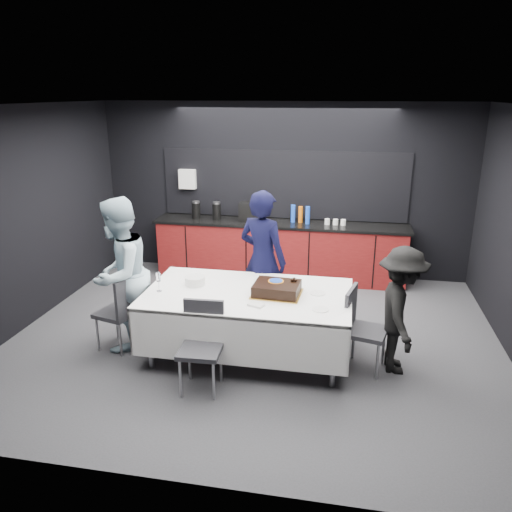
% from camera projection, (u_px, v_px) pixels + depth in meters
% --- Properties ---
extents(ground, '(6.00, 6.00, 0.00)m').
position_uv_depth(ground, '(255.00, 338.00, 6.26)').
color(ground, '#404145').
rests_on(ground, ground).
extents(room_shell, '(6.04, 5.04, 2.82)m').
position_uv_depth(room_shell, '(254.00, 191.00, 5.67)').
color(room_shell, white).
rests_on(room_shell, ground).
extents(kitchenette, '(4.10, 0.64, 2.05)m').
position_uv_depth(kitchenette, '(279.00, 246.00, 8.16)').
color(kitchenette, '#600F0F').
rests_on(kitchenette, ground).
extents(party_table, '(2.32, 1.32, 0.78)m').
position_uv_depth(party_table, '(248.00, 304.00, 5.68)').
color(party_table, '#99999E').
rests_on(party_table, ground).
extents(cake_assembly, '(0.56, 0.47, 0.17)m').
position_uv_depth(cake_assembly, '(277.00, 289.00, 5.56)').
color(cake_assembly, gold).
rests_on(cake_assembly, party_table).
extents(plate_stack, '(0.23, 0.23, 0.10)m').
position_uv_depth(plate_stack, '(195.00, 281.00, 5.85)').
color(plate_stack, white).
rests_on(plate_stack, party_table).
extents(loose_plate_near, '(0.22, 0.22, 0.01)m').
position_uv_depth(loose_plate_near, '(197.00, 305.00, 5.30)').
color(loose_plate_near, white).
rests_on(loose_plate_near, party_table).
extents(loose_plate_right_a, '(0.18, 0.18, 0.01)m').
position_uv_depth(loose_plate_right_a, '(318.00, 293.00, 5.60)').
color(loose_plate_right_a, white).
rests_on(loose_plate_right_a, party_table).
extents(loose_plate_right_b, '(0.18, 0.18, 0.01)m').
position_uv_depth(loose_plate_right_b, '(320.00, 309.00, 5.19)').
color(loose_plate_right_b, white).
rests_on(loose_plate_right_b, party_table).
extents(loose_plate_far, '(0.19, 0.19, 0.01)m').
position_uv_depth(loose_plate_far, '(261.00, 280.00, 5.99)').
color(loose_plate_far, white).
rests_on(loose_plate_far, party_table).
extents(fork_pile, '(0.19, 0.16, 0.03)m').
position_uv_depth(fork_pile, '(256.00, 305.00, 5.28)').
color(fork_pile, white).
rests_on(fork_pile, party_table).
extents(champagne_flute, '(0.06, 0.06, 0.22)m').
position_uv_depth(champagne_flute, '(158.00, 278.00, 5.62)').
color(champagne_flute, white).
rests_on(champagne_flute, party_table).
extents(chair_left, '(0.51, 0.51, 0.92)m').
position_uv_depth(chair_left, '(122.00, 308.00, 5.83)').
color(chair_left, '#2D2D32').
rests_on(chair_left, ground).
extents(chair_right, '(0.51, 0.51, 0.92)m').
position_uv_depth(chair_right, '(360.00, 323.00, 5.44)').
color(chair_right, '#2D2D32').
rests_on(chair_right, ground).
extents(chair_near, '(0.44, 0.44, 0.92)m').
position_uv_depth(chair_near, '(202.00, 339.00, 5.09)').
color(chair_near, '#2D2D32').
rests_on(chair_near, ground).
extents(person_center, '(0.77, 0.65, 1.80)m').
position_uv_depth(person_center, '(263.00, 260.00, 6.34)').
color(person_center, black).
rests_on(person_center, ground).
extents(person_left, '(0.78, 0.95, 1.82)m').
position_uv_depth(person_left, '(120.00, 275.00, 5.81)').
color(person_left, '#ADCAD9').
rests_on(person_left, ground).
extents(person_right, '(0.57, 0.94, 1.41)m').
position_uv_depth(person_right, '(400.00, 310.00, 5.35)').
color(person_right, black).
rests_on(person_right, ground).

